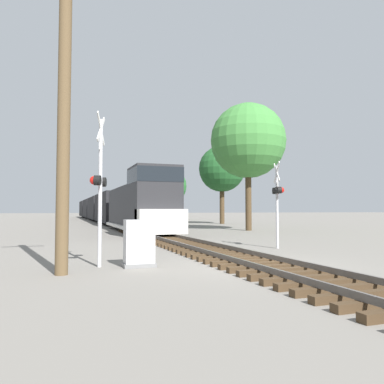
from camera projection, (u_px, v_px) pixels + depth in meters
name	position (u px, v px, depth m)	size (l,w,h in m)	color
ground_plane	(254.00, 266.00, 11.46)	(400.00, 400.00, 0.00)	slate
rail_track_bed	(254.00, 262.00, 11.46)	(2.60, 160.00, 0.31)	#42301E
freight_train	(100.00, 208.00, 56.53)	(2.93, 75.75, 4.49)	#232326
crossing_signal_near	(99.00, 183.00, 11.41)	(0.59, 1.00, 4.67)	#B7B7BC
crossing_signal_far	(278.00, 195.00, 16.85)	(0.55, 1.01, 3.88)	#B7B7BC
relay_cabinet	(139.00, 244.00, 11.36)	(0.96, 0.64, 1.43)	slate
utility_pole	(64.00, 115.00, 10.12)	(1.80, 0.34, 8.42)	brown
tree_far_right	(248.00, 141.00, 31.56)	(6.33, 6.33, 10.73)	#473521
tree_mid_background	(222.00, 169.00, 46.38)	(5.74, 5.74, 9.69)	#473521
tree_deep_background	(167.00, 186.00, 64.37)	(6.76, 6.76, 9.22)	brown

